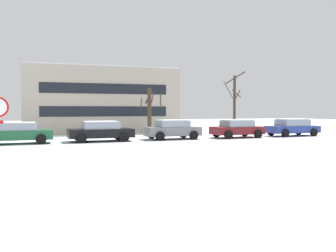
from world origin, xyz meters
TOP-DOWN VIEW (x-y plane):
  - ground_plane at (0.00, 0.00)m, footprint 120.00×120.00m
  - road_surface at (0.00, 3.66)m, footprint 80.00×9.32m
  - parked_car_green at (-2.21, 8.79)m, footprint 4.24×2.15m
  - parked_car_black at (3.02, 8.89)m, footprint 4.40×2.27m
  - parked_car_gray at (8.26, 9.02)m, footprint 4.02×2.25m
  - parked_car_maroon at (13.49, 8.80)m, footprint 4.02×2.18m
  - parked_car_blue at (18.72, 8.95)m, footprint 4.42×2.14m
  - tree_far_mid at (7.66, 12.93)m, footprint 2.14×2.10m
  - tree_far_left at (15.77, 13.30)m, footprint 2.11×2.11m
  - building_far_left at (4.58, 20.44)m, footprint 13.98×8.47m

SIDE VIEW (x-z plane):
  - ground_plane at x=0.00m, z-range 0.00..0.00m
  - road_surface at x=0.00m, z-range 0.00..0.00m
  - parked_car_green at x=-2.21m, z-range 0.02..1.39m
  - parked_car_maroon at x=13.49m, z-range 0.02..1.41m
  - parked_car_black at x=3.02m, z-range 0.02..1.40m
  - parked_car_blue at x=18.72m, z-range 0.02..1.43m
  - parked_car_gray at x=8.26m, z-range 0.02..1.44m
  - tree_far_mid at x=7.66m, z-range 0.15..4.09m
  - tree_far_left at x=15.77m, z-range 0.00..5.71m
  - building_far_left at x=4.58m, z-range 0.00..6.12m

